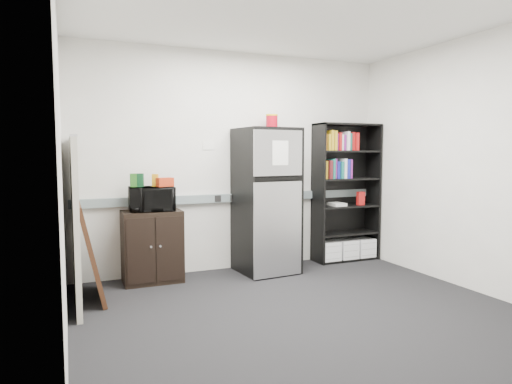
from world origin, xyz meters
TOP-DOWN VIEW (x-y plane):
  - floor at (0.00, 0.00)m, footprint 4.00×4.00m
  - wall_back at (0.00, 1.75)m, footprint 4.00×0.02m
  - wall_right at (2.00, 0.00)m, footprint 0.02×3.50m
  - wall_left at (-2.00, 0.00)m, footprint 0.02×3.50m
  - ceiling at (0.00, 0.00)m, footprint 4.00×3.50m
  - electrical_raceway at (0.00, 1.72)m, footprint 3.92×0.05m
  - wall_note at (-0.35, 1.74)m, footprint 0.14×0.00m
  - bookshelf at (1.53, 1.57)m, footprint 0.90×0.34m
  - cubicle_partition at (-1.90, 1.08)m, footprint 0.06×1.30m
  - cabinet at (-1.09, 1.50)m, footprint 0.65×0.44m
  - microwave at (-1.09, 1.48)m, footprint 0.50×0.35m
  - snack_box_a at (-1.28, 1.52)m, footprint 0.07×0.05m
  - snack_box_b at (-1.21, 1.52)m, footprint 0.08×0.07m
  - snack_box_c at (-1.04, 1.52)m, footprint 0.08×0.07m
  - snack_bag at (-0.94, 1.47)m, footprint 0.20×0.14m
  - refrigerator at (0.28, 1.42)m, footprint 0.72×0.74m
  - coffee_can at (0.41, 1.55)m, footprint 0.15×0.15m
  - framed_poster at (-1.77, 1.10)m, footprint 0.25×0.77m

SIDE VIEW (x-z plane):
  - floor at x=0.00m, z-range 0.00..0.00m
  - cabinet at x=-1.09m, z-range 0.00..0.81m
  - framed_poster at x=-1.77m, z-range 0.01..0.98m
  - cubicle_partition at x=-1.90m, z-range 0.00..1.62m
  - refrigerator at x=0.28m, z-range 0.00..1.76m
  - electrical_raceway at x=0.00m, z-range 0.85..0.95m
  - bookshelf at x=1.53m, z-range -0.01..1.84m
  - microwave at x=-1.09m, z-range 0.81..1.08m
  - snack_bag at x=-0.94m, z-range 1.08..1.18m
  - snack_box_c at x=-1.04m, z-range 1.08..1.22m
  - snack_box_a at x=-1.28m, z-range 1.08..1.23m
  - snack_box_b at x=-1.21m, z-range 1.08..1.23m
  - wall_back at x=0.00m, z-range 0.00..2.70m
  - wall_right at x=2.00m, z-range 0.00..2.70m
  - wall_left at x=-2.00m, z-range 0.00..2.70m
  - wall_note at x=-0.35m, z-range 1.50..1.60m
  - coffee_can at x=0.41m, z-range 1.76..1.96m
  - ceiling at x=0.00m, z-range 2.69..2.71m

